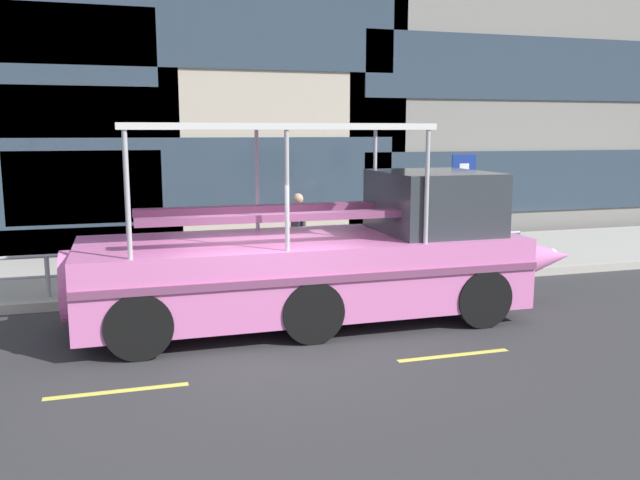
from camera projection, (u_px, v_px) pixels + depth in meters
ground_plane at (277, 344)px, 10.38m from camera, size 120.00×120.00×0.00m
sidewalk at (224, 268)px, 15.66m from camera, size 32.00×4.80×0.18m
curb_edge at (242, 292)px, 13.30m from camera, size 32.00×0.18×0.18m
lane_centreline at (298, 372)px, 9.16m from camera, size 25.80×0.12×0.01m
curb_guardrail at (260, 256)px, 13.64m from camera, size 12.37×0.09×0.83m
parking_sign at (462, 191)px, 15.20m from camera, size 0.60×0.12×2.59m
duck_tour_boat at (333, 257)px, 11.60m from camera, size 9.39×2.68×3.42m
pedestrian_near_bow at (412, 224)px, 15.65m from camera, size 0.46×0.22×1.58m
pedestrian_mid_left at (298, 224)px, 14.89m from camera, size 0.29×0.48×1.74m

